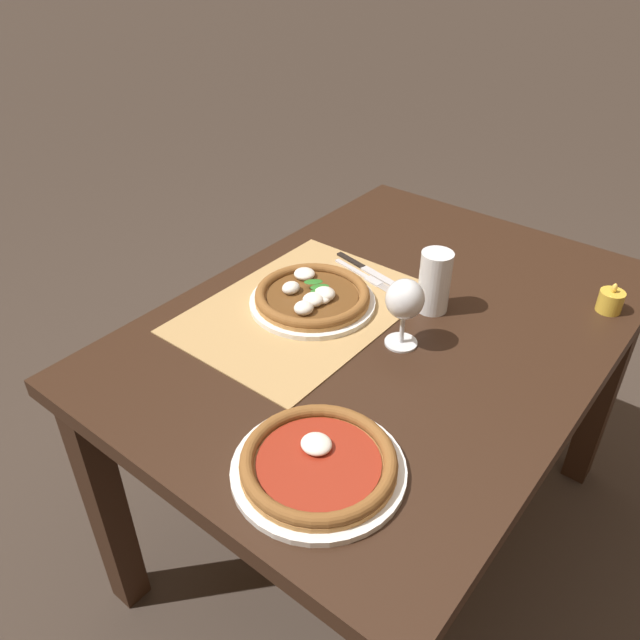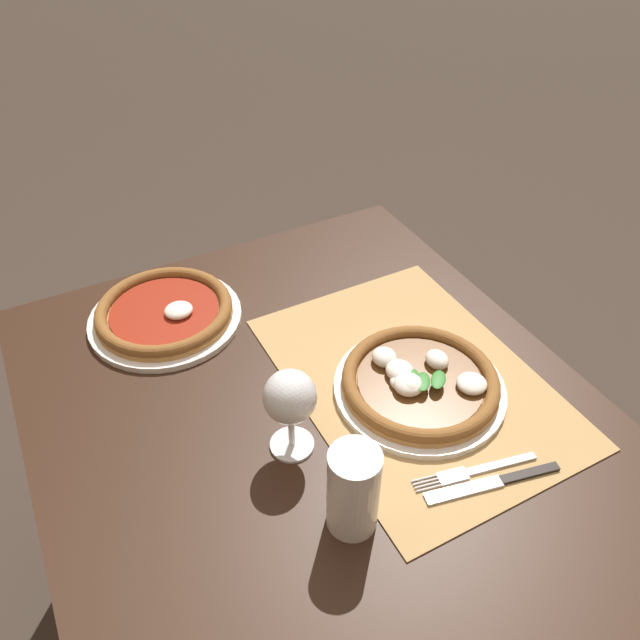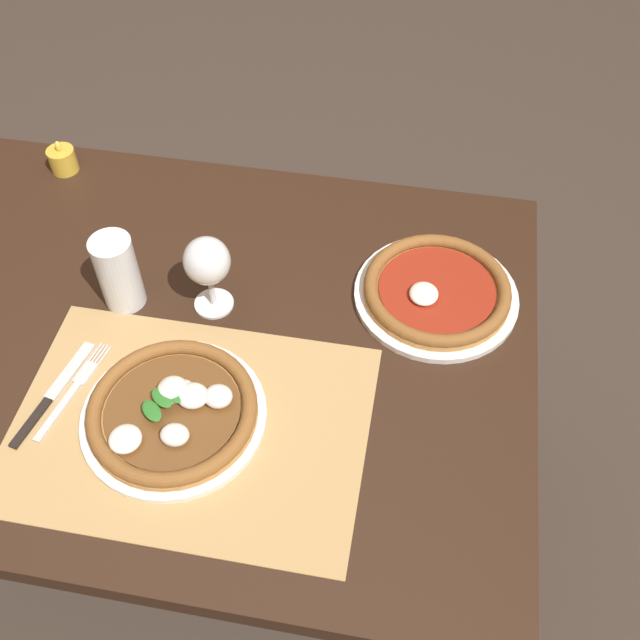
% 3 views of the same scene
% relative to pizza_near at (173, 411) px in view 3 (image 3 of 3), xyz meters
% --- Properties ---
extents(ground_plane, '(24.00, 24.00, 0.00)m').
position_rel_pizza_near_xyz_m(ground_plane, '(-0.07, 0.17, -0.76)').
color(ground_plane, '#382D26').
extents(dining_table, '(1.26, 0.89, 0.74)m').
position_rel_pizza_near_xyz_m(dining_table, '(-0.07, 0.17, -0.13)').
color(dining_table, black).
rests_on(dining_table, ground).
extents(paper_placemat, '(0.55, 0.40, 0.00)m').
position_rel_pizza_near_xyz_m(paper_placemat, '(0.03, -0.01, -0.02)').
color(paper_placemat, '#A88451').
rests_on(paper_placemat, dining_table).
extents(pizza_near, '(0.29, 0.29, 0.05)m').
position_rel_pizza_near_xyz_m(pizza_near, '(0.00, 0.00, 0.00)').
color(pizza_near, silver).
rests_on(pizza_near, paper_placemat).
extents(pizza_far, '(0.29, 0.29, 0.04)m').
position_rel_pizza_near_xyz_m(pizza_far, '(0.38, 0.32, -0.00)').
color(pizza_far, silver).
rests_on(pizza_far, dining_table).
extents(wine_glass, '(0.08, 0.08, 0.16)m').
position_rel_pizza_near_xyz_m(wine_glass, '(-0.00, 0.24, 0.08)').
color(wine_glass, silver).
rests_on(wine_glass, dining_table).
extents(pint_glass, '(0.07, 0.07, 0.15)m').
position_rel_pizza_near_xyz_m(pint_glass, '(-0.16, 0.22, 0.05)').
color(pint_glass, silver).
rests_on(pint_glass, dining_table).
extents(fork, '(0.06, 0.20, 0.00)m').
position_rel_pizza_near_xyz_m(fork, '(-0.18, 0.02, -0.02)').
color(fork, '#B7B7BC').
rests_on(fork, paper_placemat).
extents(knife, '(0.06, 0.21, 0.01)m').
position_rel_pizza_near_xyz_m(knife, '(-0.21, 0.01, -0.02)').
color(knife, black).
rests_on(knife, paper_placemat).
extents(votive_candle, '(0.06, 0.06, 0.07)m').
position_rel_pizza_near_xyz_m(votive_candle, '(-0.41, 0.54, 0.00)').
color(votive_candle, gold).
rests_on(votive_candle, dining_table).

